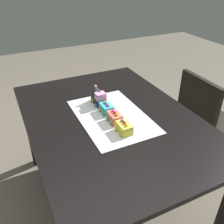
% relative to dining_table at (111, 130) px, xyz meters
% --- Properties ---
extents(ground_plane, '(8.00, 8.00, 0.00)m').
position_rel_dining_table_xyz_m(ground_plane, '(0.00, 0.00, -0.63)').
color(ground_plane, '#6B6054').
extents(dining_table, '(1.40, 1.00, 0.74)m').
position_rel_dining_table_xyz_m(dining_table, '(0.00, 0.00, 0.00)').
color(dining_table, black).
rests_on(dining_table, ground).
extents(chair, '(0.41, 0.41, 0.86)m').
position_rel_dining_table_xyz_m(chair, '(-0.00, 0.83, -0.16)').
color(chair, black).
rests_on(chair, ground).
extents(cake_board, '(0.60, 0.40, 0.00)m').
position_rel_dining_table_xyz_m(cake_board, '(0.00, 0.01, 0.11)').
color(cake_board, silver).
rests_on(cake_board, dining_table).
extents(cake_locomotive, '(0.14, 0.08, 0.12)m').
position_rel_dining_table_xyz_m(cake_locomotive, '(-0.18, -0.01, 0.16)').
color(cake_locomotive, '#232328').
rests_on(cake_locomotive, cake_board).
extents(cake_car_flatbed_turquoise, '(0.10, 0.08, 0.07)m').
position_rel_dining_table_xyz_m(cake_car_flatbed_turquoise, '(-0.05, -0.01, 0.14)').
color(cake_car_flatbed_turquoise, '#38B7C6').
rests_on(cake_car_flatbed_turquoise, cake_board).
extents(cake_car_hopper_coral, '(0.10, 0.08, 0.07)m').
position_rel_dining_table_xyz_m(cake_car_hopper_coral, '(0.07, -0.01, 0.14)').
color(cake_car_hopper_coral, '#F27260').
rests_on(cake_car_hopper_coral, cake_board).
extents(cake_car_tanker_lemon, '(0.10, 0.08, 0.07)m').
position_rel_dining_table_xyz_m(cake_car_tanker_lemon, '(0.19, -0.01, 0.14)').
color(cake_car_tanker_lemon, '#F4E04C').
rests_on(cake_car_tanker_lemon, cake_board).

